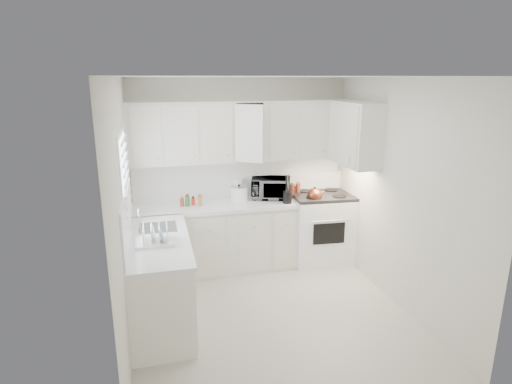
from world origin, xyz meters
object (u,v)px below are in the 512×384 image
object	(u,v)px
dish_rack	(154,234)
tea_kettle	(315,194)
stove	(321,218)
microwave	(271,186)
rice_cooker	(239,192)
utensil_crock	(288,189)

from	to	relation	value
dish_rack	tea_kettle	bearing A→B (deg)	26.30
stove	microwave	distance (m)	0.88
stove	dish_rack	xyz separation A→B (m)	(-2.33, -1.19, 0.42)
tea_kettle	rice_cooker	xyz separation A→B (m)	(-1.00, 0.29, 0.01)
tea_kettle	microwave	bearing A→B (deg)	169.65
tea_kettle	dish_rack	xyz separation A→B (m)	(-2.15, -1.03, 0.00)
utensil_crock	dish_rack	world-z (taller)	utensil_crock
utensil_crock	dish_rack	distance (m)	2.05
microwave	utensil_crock	size ratio (longest dim) A/B	1.36
dish_rack	rice_cooker	bearing A→B (deg)	49.58
tea_kettle	rice_cooker	distance (m)	1.04
dish_rack	utensil_crock	bearing A→B (deg)	31.36
tea_kettle	utensil_crock	world-z (taller)	utensil_crock
stove	dish_rack	bearing A→B (deg)	-148.91
utensil_crock	microwave	bearing A→B (deg)	117.58
rice_cooker	dish_rack	distance (m)	1.76
stove	rice_cooker	size ratio (longest dim) A/B	5.53
utensil_crock	rice_cooker	bearing A→B (deg)	155.42
microwave	dish_rack	size ratio (longest dim) A/B	1.35
microwave	rice_cooker	size ratio (longest dim) A/B	2.28
stove	rice_cooker	xyz separation A→B (m)	(-1.18, 0.13, 0.43)
rice_cooker	utensil_crock	xyz separation A→B (m)	(0.61, -0.28, 0.08)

